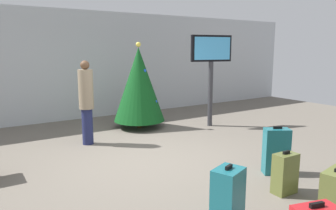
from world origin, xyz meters
name	(u,v)px	position (x,y,z in m)	size (l,w,h in m)	color
ground_plane	(148,160)	(0.00, 0.00, 0.00)	(16.00, 16.00, 0.00)	#665E54
back_wall	(74,65)	(0.00, 4.07, 1.47)	(16.00, 0.20, 2.95)	#B7BCC1
holiday_tree	(139,84)	(1.00, 2.21, 1.07)	(1.24, 1.24, 2.08)	#4C3319
flight_info_kiosk	(211,61)	(2.57, 1.41, 1.62)	(1.07, 0.29, 2.24)	#333338
traveller_0	(86,100)	(-0.55, 1.52, 0.90)	(0.39, 0.39, 1.69)	#1E234C
suitcase_1	(228,199)	(-0.35, -2.35, 0.34)	(0.40, 0.35, 0.72)	#19606B
suitcase_2	(336,192)	(0.97, -2.77, 0.26)	(0.49, 0.30, 0.56)	#59602D
suitcase_3	(285,173)	(0.91, -2.11, 0.28)	(0.33, 0.20, 0.59)	#59602D
suitcase_4	(276,151)	(1.37, -1.59, 0.36)	(0.43, 0.38, 0.75)	#19606B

